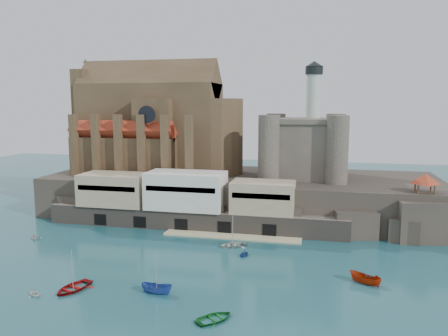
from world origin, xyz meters
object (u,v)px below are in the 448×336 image
object	(u,v)px
church	(157,128)
boat_1	(35,296)
pavilion	(425,180)
boat_2	(157,293)
boat_0	(73,290)
castle_keep	(304,145)

from	to	relation	value
church	boat_1	bearing A→B (deg)	-87.08
pavilion	boat_2	world-z (taller)	pavilion
church	boat_0	bearing A→B (deg)	-82.28
church	boat_1	distance (m)	63.15
church	pavilion	bearing A→B (deg)	-13.48
church	boat_1	size ratio (longest dim) A/B	17.52
church	boat_2	xyz separation A→B (m)	(20.72, -54.25, -22.13)
boat_2	church	bearing A→B (deg)	25.30
boat_0	boat_2	size ratio (longest dim) A/B	1.29
pavilion	castle_keep	bearing A→B (deg)	149.82
boat_0	boat_2	xyz separation A→B (m)	(13.14, 1.68, 0.00)
church	pavilion	distance (m)	68.65
castle_keep	boat_2	distance (m)	59.79
pavilion	boat_0	distance (m)	72.09
church	boat_0	distance (m)	60.62
boat_1	boat_0	bearing A→B (deg)	-29.71
boat_0	boat_2	world-z (taller)	boat_0
boat_1	boat_2	size ratio (longest dim) A/B	0.53
pavilion	boat_0	world-z (taller)	pavilion
church	castle_keep	xyz separation A→B (m)	(40.21, -0.78, -3.81)
castle_keep	boat_1	bearing A→B (deg)	-122.54
castle_keep	boat_1	size ratio (longest dim) A/B	10.92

